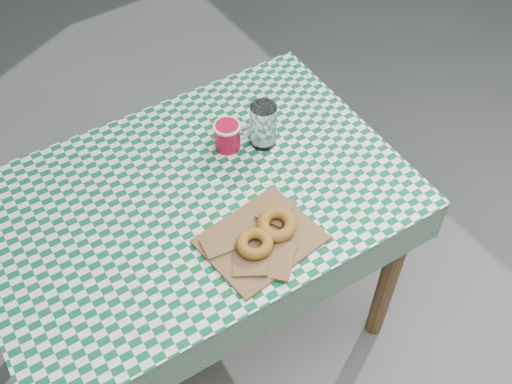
% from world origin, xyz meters
% --- Properties ---
extents(ground, '(60.00, 60.00, 0.00)m').
position_xyz_m(ground, '(0.00, 0.00, 0.00)').
color(ground, '#54554F').
rests_on(ground, ground).
extents(table, '(1.17, 0.81, 0.75)m').
position_xyz_m(table, '(-0.11, -0.08, 0.38)').
color(table, brown).
rests_on(table, ground).
extents(tablecloth, '(1.19, 0.83, 0.01)m').
position_xyz_m(tablecloth, '(-0.11, -0.08, 0.75)').
color(tablecloth, '#0E5A32').
rests_on(tablecloth, table).
extents(paper_bag, '(0.31, 0.26, 0.02)m').
position_xyz_m(paper_bag, '(-0.04, -0.31, 0.76)').
color(paper_bag, olive).
rests_on(paper_bag, tablecloth).
extents(bagel_front, '(0.11, 0.11, 0.03)m').
position_xyz_m(bagel_front, '(-0.07, -0.33, 0.79)').
color(bagel_front, '#9C6820').
rests_on(bagel_front, paper_bag).
extents(bagel_back, '(0.15, 0.15, 0.03)m').
position_xyz_m(bagel_back, '(0.01, -0.31, 0.79)').
color(bagel_back, '#9C6920').
rests_on(bagel_back, paper_bag).
extents(coffee_mug, '(0.19, 0.19, 0.09)m').
position_xyz_m(coffee_mug, '(0.07, 0.02, 0.80)').
color(coffee_mug, '#B00B2A').
rests_on(coffee_mug, tablecloth).
extents(drinking_glass, '(0.10, 0.10, 0.14)m').
position_xyz_m(drinking_glass, '(0.16, -0.02, 0.83)').
color(drinking_glass, silver).
rests_on(drinking_glass, tablecloth).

